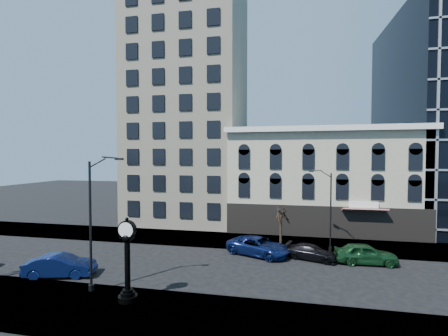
# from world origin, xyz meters

# --- Properties ---
(ground) EXTENTS (160.00, 160.00, 0.00)m
(ground) POSITION_xyz_m (0.00, 0.00, 0.00)
(ground) COLOR black
(ground) RESTS_ON ground
(sidewalk_far) EXTENTS (160.00, 6.00, 0.12)m
(sidewalk_far) POSITION_xyz_m (0.00, 8.00, 0.06)
(sidewalk_far) COLOR gray
(sidewalk_far) RESTS_ON ground
(sidewalk_near) EXTENTS (160.00, 6.00, 0.12)m
(sidewalk_near) POSITION_xyz_m (0.00, -8.00, 0.06)
(sidewalk_near) COLOR gray
(sidewalk_near) RESTS_ON ground
(cream_tower) EXTENTS (15.90, 15.40, 42.50)m
(cream_tower) POSITION_xyz_m (-6.11, 18.88, 19.32)
(cream_tower) COLOR beige
(cream_tower) RESTS_ON ground
(victorian_row) EXTENTS (22.60, 11.19, 12.50)m
(victorian_row) POSITION_xyz_m (12.00, 15.89, 6.00)
(victorian_row) COLOR #B8B397
(victorian_row) RESTS_ON ground
(street_clock) EXTENTS (1.18, 1.18, 5.19)m
(street_clock) POSITION_xyz_m (-1.96, -6.80, 2.47)
(street_clock) COLOR black
(street_clock) RESTS_ON sidewalk_near
(street_lamp_near) EXTENTS (2.29, 0.95, 9.12)m
(street_lamp_near) POSITION_xyz_m (-4.41, -5.80, 7.00)
(street_lamp_near) COLOR black
(street_lamp_near) RESTS_ON sidewalk_near
(street_lamp_far) EXTENTS (1.91, 0.98, 7.82)m
(street_lamp_far) POSITION_xyz_m (11.38, 6.23, 6.02)
(street_lamp_far) COLOR black
(street_lamp_far) RESTS_ON sidewalk_far
(bare_tree_far) EXTENTS (2.71, 2.71, 4.66)m
(bare_tree_far) POSITION_xyz_m (7.26, 7.32, 3.63)
(bare_tree_far) COLOR #2F2217
(bare_tree_far) RESTS_ON sidewalk_far
(car_near_b) EXTENTS (5.28, 3.04, 1.65)m
(car_near_b) POSITION_xyz_m (-9.02, -4.05, 0.82)
(car_near_b) COLOR #0C194C
(car_near_b) RESTS_ON ground
(car_far_a) EXTENTS (6.42, 4.69, 1.62)m
(car_far_a) POSITION_xyz_m (5.26, 3.82, 0.81)
(car_far_a) COLOR #0C194C
(car_far_a) RESTS_ON ground
(car_far_b) EXTENTS (4.80, 3.07, 1.30)m
(car_far_b) POSITION_xyz_m (9.98, 3.49, 0.65)
(car_far_b) COLOR black
(car_far_b) RESTS_ON ground
(car_far_c) EXTENTS (5.08, 2.21, 1.70)m
(car_far_c) POSITION_xyz_m (14.33, 3.32, 0.85)
(car_far_c) COLOR #143F1E
(car_far_c) RESTS_ON ground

